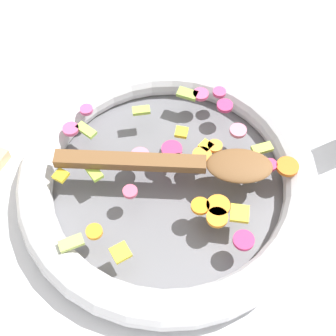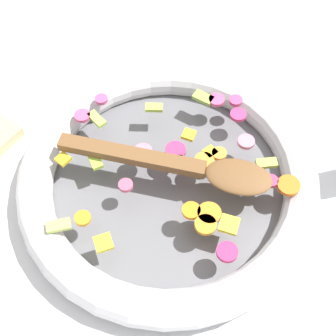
% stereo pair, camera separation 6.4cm
% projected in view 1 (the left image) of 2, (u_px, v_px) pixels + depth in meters
% --- Properties ---
extents(ground_plane, '(4.00, 4.00, 0.00)m').
position_uv_depth(ground_plane, '(168.00, 186.00, 0.69)').
color(ground_plane, silver).
extents(skillet, '(0.43, 0.43, 0.05)m').
position_uv_depth(skillet, '(168.00, 179.00, 0.67)').
color(skillet, slate).
rests_on(skillet, ground_plane).
extents(chopped_vegetables, '(0.34, 0.34, 0.01)m').
position_uv_depth(chopped_vegetables, '(187.00, 163.00, 0.64)').
color(chopped_vegetables, orange).
rests_on(chopped_vegetables, skillet).
extents(wooden_spoon, '(0.15, 0.29, 0.01)m').
position_uv_depth(wooden_spoon, '(187.00, 164.00, 0.63)').
color(wooden_spoon, brown).
rests_on(wooden_spoon, chopped_vegetables).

